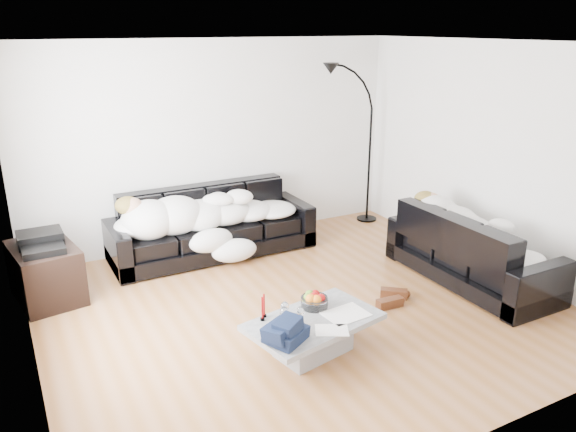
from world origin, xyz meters
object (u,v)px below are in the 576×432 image
sofa_back (212,223)px  candle_right (264,306)px  wine_glass_a (285,311)px  stereo (41,241)px  floor_lamp (370,153)px  shoes (392,298)px  wine_glass_c (300,316)px  sleeper_back (213,207)px  candle_left (262,309)px  sleeper_right (475,228)px  sofa_right (473,247)px  coffee_table (313,336)px  fruit_bowl (314,299)px  av_cabinet (46,273)px  wine_glass_b (284,317)px

sofa_back → candle_right: (-0.40, -2.33, 0.03)m
wine_glass_a → candle_right: candle_right is taller
stereo → floor_lamp: 4.50m
wine_glass_a → shoes: size_ratio=0.37×
wine_glass_c → stereo: bearing=128.6°
sleeper_back → candle_left: bearing=-100.8°
sleeper_right → stereo: (-4.26, 1.77, 0.03)m
sofa_right → coffee_table: bearing=101.0°
candle_left → stereo: bearing=127.2°
fruit_bowl → sleeper_right: bearing=6.8°
sleeper_back → shoes: sleeper_back is taller
shoes → sleeper_back: bearing=134.9°
coffee_table → floor_lamp: (2.52, 2.71, 0.84)m
sofa_back → stereo: sofa_back is taller
wine_glass_a → stereo: bearing=128.8°
sofa_right → coffee_table: 2.37m
wine_glass_a → wine_glass_c: (0.08, -0.12, -0.01)m
sofa_right → sleeper_right: 0.23m
wine_glass_a → candle_right: bearing=133.1°
candle_left → floor_lamp: (2.92, 2.52, 0.56)m
shoes → floor_lamp: 2.80m
sofa_right → shoes: sofa_right is taller
wine_glass_c → av_cabinet: bearing=128.6°
candle_left → candle_right: 0.06m
sleeper_back → candle_right: bearing=-100.1°
sleeper_right → shoes: 1.26m
wine_glass_a → candle_left: bearing=151.0°
sofa_back → wine_glass_a: size_ratio=14.39×
candle_left → av_cabinet: bearing=127.2°
av_cabinet → wine_glass_a: bearing=-60.0°
sofa_back → sleeper_back: sleeper_back is taller
sleeper_back → av_cabinet: (-1.98, -0.29, -0.34)m
wine_glass_c → candle_left: 0.33m
fruit_bowl → candle_left: size_ratio=1.14×
av_cabinet → sofa_right: bearing=-31.4°
sofa_right → floor_lamp: bearing=-5.1°
wine_glass_b → shoes: size_ratio=0.39×
sleeper_back → wine_glass_a: sleeper_back is taller
sleeper_right → fruit_bowl: sleeper_right is taller
shoes → floor_lamp: floor_lamp is taller
candle_right → wine_glass_c: bearing=-50.2°
sleeper_right → fruit_bowl: size_ratio=6.86×
candle_left → floor_lamp: floor_lamp is taller
coffee_table → shoes: size_ratio=2.41×
candle_left → stereo: (-1.54, 2.03, 0.21)m
shoes → floor_lamp: bearing=75.8°
sofa_right → stereo: (-4.26, 1.77, 0.25)m
sofa_back → floor_lamp: 2.55m
sofa_back → sofa_right: bearing=-42.9°
shoes → floor_lamp: (1.32, 2.28, 0.95)m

